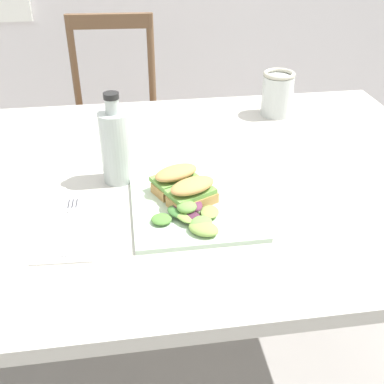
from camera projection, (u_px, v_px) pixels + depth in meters
The scene contains 10 objects.
dining_table at pixel (164, 214), 1.15m from camera, with size 1.42×0.94×0.74m.
chair_wooden_far at pixel (115, 120), 2.10m from camera, with size 0.43×0.43×0.87m.
plate_lunch at pixel (195, 208), 0.97m from camera, with size 0.25×0.25×0.01m, color beige.
sandwich_half_front at pixel (192, 192), 0.96m from camera, with size 0.11×0.10×0.06m.
sandwich_half_back at pixel (176, 179), 1.01m from camera, with size 0.11×0.10×0.06m.
salad_mixed_greens at pixel (190, 215), 0.92m from camera, with size 0.14×0.14×0.03m.
napkin_folded at pixel (69, 227), 0.92m from camera, with size 0.11×0.22×0.00m, color silver.
fork_on_napkin at pixel (70, 221), 0.93m from camera, with size 0.03×0.19×0.00m.
bottle_cold_brew at pixel (116, 150), 1.04m from camera, with size 0.07×0.07×0.21m.
mason_jar_iced_tea at pixel (277, 96), 1.37m from camera, with size 0.09×0.09×0.13m.
Camera 1 is at (-0.10, -0.93, 1.28)m, focal length 44.54 mm.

